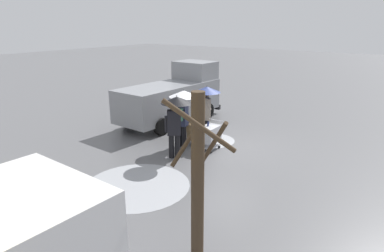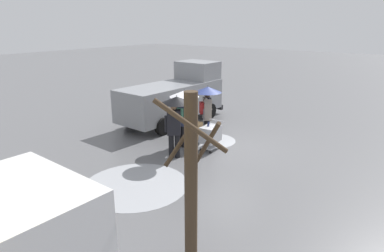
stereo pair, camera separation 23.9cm
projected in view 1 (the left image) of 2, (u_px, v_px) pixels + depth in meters
The scene contains 10 objects.
ground_plane at pixel (225, 146), 12.45m from camera, with size 90.00×90.00×0.00m, color #5B5B5E.
slush_patch_near_cluster at pixel (137, 185), 9.40m from camera, with size 2.98×2.98×0.01m, color #999BA0.
slush_patch_under_van at pixel (212, 140), 13.00m from camera, with size 1.77×1.77×0.01m, color #999BA0.
cargo_van_parked_right at pixel (173, 96), 15.26m from camera, with size 2.36×5.42×2.60m.
shopping_cart_vendor at pixel (210, 135), 11.90m from camera, with size 0.58×0.84×1.04m.
hand_dolly_boxes at pixel (194, 131), 12.50m from camera, with size 0.64×0.79×1.32m.
pedestrian_pink_side at pixel (176, 112), 10.89m from camera, with size 1.04×1.04×2.15m.
pedestrian_black_side at pixel (206, 100), 12.63m from camera, with size 1.04×1.04×2.15m.
pedestrian_white_side at pixel (183, 105), 11.87m from camera, with size 1.04×1.04×2.15m.
bare_tree_near at pixel (198, 178), 5.95m from camera, with size 1.29×1.31×3.32m.
Camera 1 is at (-5.78, 10.23, 4.39)m, focal length 31.28 mm.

